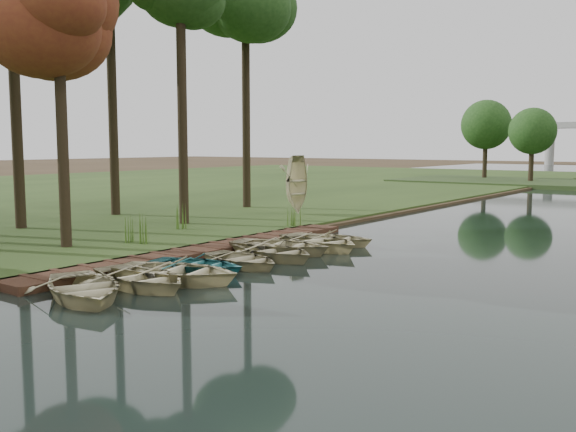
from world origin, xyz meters
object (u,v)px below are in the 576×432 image
Objects in this scene: boardwalk at (207,251)px; rowboat_0 at (83,285)px; stored_rowboat at (297,208)px; rowboat_2 at (177,269)px; rowboat_1 at (141,275)px.

rowboat_0 is (2.39, -7.17, 0.29)m from boardwalk.
boardwalk is 7.56m from rowboat_0.
stored_rowboat is at bearing 109.20° from boardwalk.
rowboat_2 is (2.86, -4.25, 0.30)m from boardwalk.
rowboat_0 is 1.18× the size of stored_rowboat.
rowboat_0 reaches higher than boardwalk.
boardwalk is 4.38× the size of rowboat_1.
rowboat_0 is at bearing 155.36° from rowboat_2.
rowboat_0 is 2.96m from rowboat_2.
stored_rowboat is at bearing 43.52° from rowboat_0.
rowboat_2 is 16.97m from stored_rowboat.
boardwalk is 5.13m from rowboat_2.
rowboat_1 is 1.14× the size of stored_rowboat.
rowboat_1 reaches higher than boardwalk.
stored_rowboat is (-6.49, 16.63, 0.20)m from rowboat_1.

